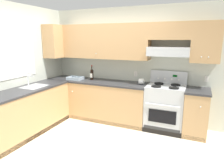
{
  "coord_description": "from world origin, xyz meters",
  "views": [
    {
      "loc": [
        1.82,
        -2.83,
        1.87
      ],
      "look_at": [
        0.28,
        0.7,
        1.0
      ],
      "focal_mm": 32.47,
      "sensor_mm": 36.0,
      "label": 1
    }
  ],
  "objects_px": {
    "stove": "(165,107)",
    "bowl": "(75,78)",
    "wine_bottle": "(92,74)",
    "paper_towel_roll": "(141,81)"
  },
  "relations": [
    {
      "from": "wine_bottle",
      "to": "paper_towel_roll",
      "type": "height_order",
      "value": "wine_bottle"
    },
    {
      "from": "bowl",
      "to": "paper_towel_roll",
      "type": "height_order",
      "value": "paper_towel_roll"
    },
    {
      "from": "stove",
      "to": "paper_towel_roll",
      "type": "bearing_deg",
      "value": 174.07
    },
    {
      "from": "stove",
      "to": "bowl",
      "type": "distance_m",
      "value": 2.17
    },
    {
      "from": "stove",
      "to": "bowl",
      "type": "xyz_separation_m",
      "value": [
        -2.12,
        -0.06,
        0.45
      ]
    },
    {
      "from": "stove",
      "to": "bowl",
      "type": "height_order",
      "value": "stove"
    },
    {
      "from": "wine_bottle",
      "to": "bowl",
      "type": "relative_size",
      "value": 0.97
    },
    {
      "from": "stove",
      "to": "paper_towel_roll",
      "type": "xyz_separation_m",
      "value": [
        -0.53,
        0.05,
        0.49
      ]
    },
    {
      "from": "stove",
      "to": "wine_bottle",
      "type": "height_order",
      "value": "wine_bottle"
    },
    {
      "from": "stove",
      "to": "wine_bottle",
      "type": "bearing_deg",
      "value": 178.38
    }
  ]
}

